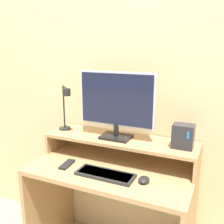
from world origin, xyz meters
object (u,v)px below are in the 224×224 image
Objects in this scene: router_dock at (183,136)px; desk_lamp at (66,106)px; remote_control at (67,164)px; monitor at (116,103)px; keyboard at (105,174)px; mouse at (144,180)px.

desk_lamp is at bearing -177.64° from router_dock.
desk_lamp is 0.42m from remote_control.
desk_lamp is at bearing -176.11° from monitor.
keyboard is 2.50× the size of remote_control.
router_dock is 0.54m from keyboard.
monitor is 1.57× the size of desk_lamp.
mouse is (0.67, -0.21, -0.34)m from desk_lamp.
remote_control is at bearing -57.16° from desk_lamp.
desk_lamp reaches higher than remote_control.
desk_lamp is 0.85m from router_dock.
remote_control is (-0.54, 0.00, -0.01)m from mouse.
remote_control is (-0.71, -0.24, -0.22)m from router_dock.
monitor is 3.66× the size of remote_control.
router_dock reaches higher than mouse.
mouse is 0.54m from remote_control.
monitor is at bearing 140.00° from mouse.
monitor reaches higher than router_dock.
mouse is at bearing -0.15° from remote_control.
mouse is at bearing -125.15° from router_dock.
keyboard is (0.43, -0.23, -0.34)m from desk_lamp.
keyboard is at bearing -174.80° from mouse.
mouse is at bearing -40.00° from monitor.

